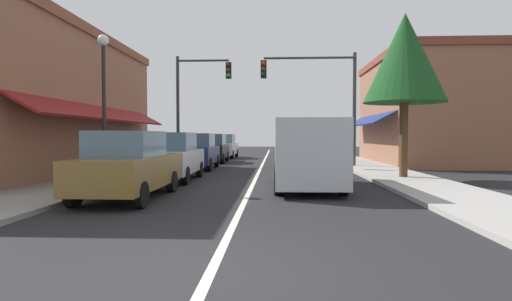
% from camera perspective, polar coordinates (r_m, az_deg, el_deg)
% --- Properties ---
extents(ground_plane, '(80.00, 80.00, 0.00)m').
position_cam_1_polar(ground_plane, '(22.68, 0.84, -2.10)').
color(ground_plane, black).
extents(sidewalk_left, '(2.60, 56.00, 0.12)m').
position_cam_1_polar(sidewalk_left, '(23.51, -12.68, -1.85)').
color(sidewalk_left, gray).
rests_on(sidewalk_left, ground).
extents(sidewalk_right, '(2.60, 56.00, 0.12)m').
position_cam_1_polar(sidewalk_right, '(23.14, 14.59, -1.93)').
color(sidewalk_right, '#A39E99').
rests_on(sidewalk_right, ground).
extents(lane_center_stripe, '(0.14, 52.00, 0.01)m').
position_cam_1_polar(lane_center_stripe, '(22.68, 0.84, -2.09)').
color(lane_center_stripe, silver).
rests_on(lane_center_stripe, ground).
extents(storefront_left_block, '(6.15, 14.20, 6.15)m').
position_cam_1_polar(storefront_left_block, '(19.43, -28.30, 6.05)').
color(storefront_left_block, '#8E5B42').
rests_on(storefront_left_block, ground).
extents(storefront_right_block, '(6.88, 10.20, 6.31)m').
position_cam_1_polar(storefront_right_block, '(26.17, 22.56, 5.23)').
color(storefront_right_block, '#8E5B42').
rests_on(storefront_right_block, ground).
extents(parked_car_nearest_left, '(1.79, 4.11, 1.77)m').
position_cam_1_polar(parked_car_nearest_left, '(11.06, -17.53, -2.01)').
color(parked_car_nearest_left, brown).
rests_on(parked_car_nearest_left, ground).
extents(parked_car_second_left, '(1.83, 4.12, 1.77)m').
position_cam_1_polar(parked_car_second_left, '(15.26, -11.77, -0.86)').
color(parked_car_second_left, '#B7BABF').
rests_on(parked_car_second_left, ground).
extents(parked_car_third_left, '(1.83, 4.12, 1.77)m').
position_cam_1_polar(parked_car_third_left, '(20.31, -8.26, -0.12)').
color(parked_car_third_left, navy).
rests_on(parked_car_third_left, ground).
extents(parked_car_far_left, '(1.85, 4.13, 1.77)m').
position_cam_1_polar(parked_car_far_left, '(25.40, -6.18, 0.32)').
color(parked_car_far_left, black).
rests_on(parked_car_far_left, ground).
extents(parked_car_distant_left, '(1.85, 4.13, 1.77)m').
position_cam_1_polar(parked_car_distant_left, '(30.23, -4.54, 0.60)').
color(parked_car_distant_left, silver).
rests_on(parked_car_distant_left, ground).
extents(van_in_lane, '(2.03, 5.19, 2.12)m').
position_cam_1_polar(van_in_lane, '(12.86, 7.07, -0.18)').
color(van_in_lane, '#B2B7BC').
rests_on(van_in_lane, ground).
extents(traffic_signal_mast_arm, '(4.90, 0.50, 5.91)m').
position_cam_1_polar(traffic_signal_mast_arm, '(21.32, 9.31, 8.42)').
color(traffic_signal_mast_arm, '#333333').
rests_on(traffic_signal_mast_arm, ground).
extents(traffic_signal_left_corner, '(3.17, 0.50, 6.15)m').
position_cam_1_polar(traffic_signal_left_corner, '(23.41, -8.62, 7.90)').
color(traffic_signal_left_corner, '#333333').
rests_on(traffic_signal_left_corner, ground).
extents(street_lamp_left_near, '(0.36, 0.36, 4.93)m').
position_cam_1_polar(street_lamp_left_near, '(14.25, -20.59, 8.62)').
color(street_lamp_left_near, black).
rests_on(street_lamp_left_near, ground).
extents(tree_right_near, '(3.01, 3.01, 6.19)m').
position_cam_1_polar(tree_right_near, '(16.36, 20.16, 12.02)').
color(tree_right_near, '#4C331E').
rests_on(tree_right_near, ground).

